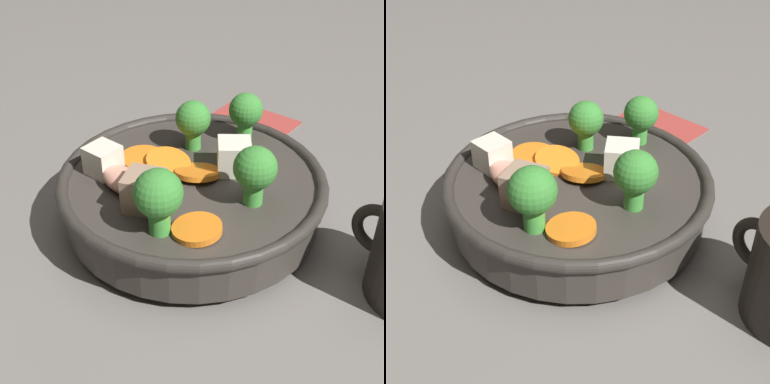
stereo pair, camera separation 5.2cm
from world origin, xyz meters
TOP-DOWN VIEW (x-y plane):
  - ground_plane at (0.00, 0.00)m, footprint 3.00×3.00m
  - stirfry_bowl at (-0.00, 0.00)m, footprint 0.26×0.26m
  - napkin at (0.08, -0.21)m, footprint 0.12×0.09m

SIDE VIEW (x-z plane):
  - ground_plane at x=0.00m, z-range 0.00..0.00m
  - napkin at x=0.08m, z-range 0.00..0.00m
  - stirfry_bowl at x=0.00m, z-range -0.02..0.09m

